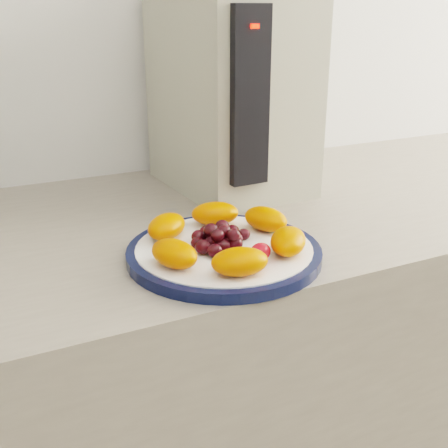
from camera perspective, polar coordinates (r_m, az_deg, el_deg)
name	(u,v)px	position (r m, az deg, el deg)	size (l,w,h in m)	color
plate_rim	(224,253)	(0.77, 0.00, -2.96)	(0.27, 0.27, 0.01)	black
plate_face	(224,252)	(0.77, 0.00, -2.89)	(0.24, 0.24, 0.02)	white
appliance_body	(230,88)	(1.05, 0.64, 13.66)	(0.21, 0.30, 0.37)	#A5A28D
appliance_panel	(249,98)	(0.89, 2.58, 12.66)	(0.06, 0.02, 0.27)	black
appliance_led	(255,26)	(0.87, 3.12, 19.43)	(0.01, 0.01, 0.01)	#FF0C05
fruit_plate	(225,236)	(0.76, 0.10, -1.20)	(0.23, 0.23, 0.03)	#DB4D00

